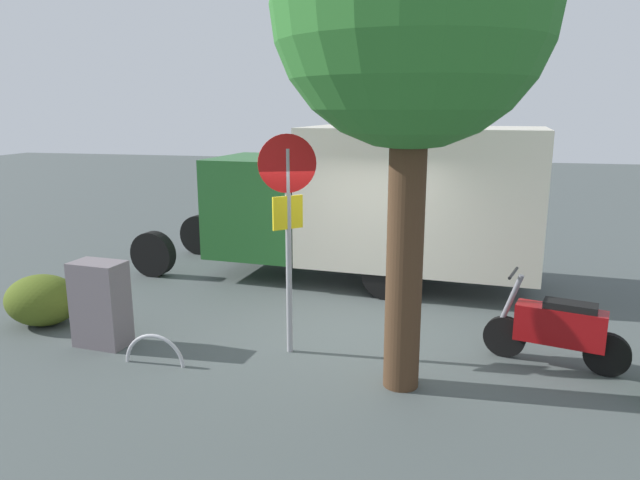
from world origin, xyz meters
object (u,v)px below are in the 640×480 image
stop_sign (288,211)px  utility_cabinet (101,304)px  box_truck_near (371,198)px  street_tree (413,11)px  bike_rack_hoop (155,364)px  motorcycle (558,328)px

stop_sign → utility_cabinet: size_ratio=2.45×
box_truck_near → stop_sign: stop_sign is taller
box_truck_near → street_tree: size_ratio=1.34×
stop_sign → box_truck_near: bearing=-99.5°
street_tree → utility_cabinet: street_tree is taller
box_truck_near → street_tree: bearing=107.6°
stop_sign → utility_cabinet: 3.01m
bike_rack_hoop → motorcycle: bearing=-167.6°
bike_rack_hoop → box_truck_near: bearing=-116.9°
motorcycle → street_tree: bearing=42.3°
street_tree → bike_rack_hoop: size_ratio=6.92×
box_truck_near → stop_sign: bearing=85.1°
motorcycle → street_tree: 4.36m
stop_sign → motorcycle: bearing=-174.5°
box_truck_near → street_tree: street_tree is taller
box_truck_near → utility_cabinet: 5.22m
box_truck_near → motorcycle: 4.51m
stop_sign → bike_rack_hoop: stop_sign is taller
box_truck_near → stop_sign: (0.60, 3.60, 0.36)m
motorcycle → bike_rack_hoop: motorcycle is taller
box_truck_near → bike_rack_hoop: bearing=67.7°
utility_cabinet → bike_rack_hoop: 1.28m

